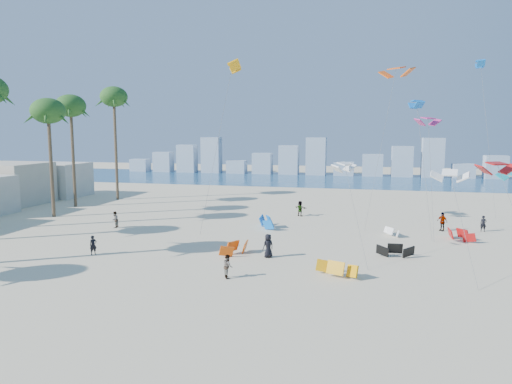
# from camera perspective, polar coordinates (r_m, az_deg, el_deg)

# --- Properties ---
(ground) EXTENTS (220.00, 220.00, 0.00)m
(ground) POSITION_cam_1_polar(r_m,az_deg,el_deg) (27.02, -14.52, -13.67)
(ground) COLOR beige
(ground) RESTS_ON ground
(ocean) EXTENTS (220.00, 220.00, 0.00)m
(ocean) POSITION_cam_1_polar(r_m,az_deg,el_deg) (95.47, 5.96, 1.61)
(ocean) COLOR navy
(ocean) RESTS_ON ground
(kitesurfer_near) EXTENTS (0.63, 0.66, 1.53)m
(kitesurfer_near) POSITION_cam_1_polar(r_m,az_deg,el_deg) (38.77, -19.50, -6.21)
(kitesurfer_near) COLOR black
(kitesurfer_near) RESTS_ON ground
(kitesurfer_mid) EXTENTS (0.90, 0.96, 1.57)m
(kitesurfer_mid) POSITION_cam_1_polar(r_m,az_deg,el_deg) (30.99, -3.52, -9.15)
(kitesurfer_mid) COLOR gray
(kitesurfer_mid) RESTS_ON ground
(kitesurfers_far) EXTENTS (38.04, 19.33, 1.86)m
(kitesurfers_far) POSITION_cam_1_polar(r_m,az_deg,el_deg) (43.45, 10.70, -4.30)
(kitesurfers_far) COLOR black
(kitesurfers_far) RESTS_ON ground
(grounded_kites) EXTENTS (21.38, 17.69, 1.10)m
(grounded_kites) POSITION_cam_1_polar(r_m,az_deg,el_deg) (39.92, 9.47, -5.91)
(grounded_kites) COLOR #F4550C
(grounded_kites) RESTS_ON ground
(flying_kites) EXTENTS (32.17, 32.81, 18.54)m
(flying_kites) POSITION_cam_1_polar(r_m,az_deg,el_deg) (45.84, 18.37, 10.51)
(flying_kites) COLOR white
(flying_kites) RESTS_ON ground
(distant_skyline) EXTENTS (85.00, 3.00, 8.40)m
(distant_skyline) POSITION_cam_1_polar(r_m,az_deg,el_deg) (105.26, 6.04, 3.83)
(distant_skyline) COLOR #9EADBF
(distant_skyline) RESTS_ON ground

